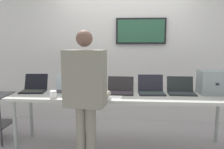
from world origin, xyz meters
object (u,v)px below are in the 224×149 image
object	(u,v)px
equipment_box	(213,82)
laptop_station_2	(92,88)
person	(85,89)
laptop_station_3	(120,89)
laptop_station_0	(34,88)
coffee_mug	(53,94)
laptop_station_1	(63,88)
laptop_station_4	(151,89)
workbench	(121,98)
laptop_station_5	(181,90)

from	to	relation	value
equipment_box	laptop_station_2	bearing A→B (deg)	-179.58
person	laptop_station_3	bearing A→B (deg)	62.58
laptop_station_2	person	bearing A→B (deg)	-86.44
laptop_station_0	laptop_station_2	xyz separation A→B (m)	(0.88, 0.02, 0.00)
laptop_station_2	coffee_mug	world-z (taller)	laptop_station_2
equipment_box	laptop_station_0	size ratio (longest dim) A/B	1.04
equipment_box	person	world-z (taller)	person
laptop_station_1	laptop_station_4	distance (m)	1.28
laptop_station_2	equipment_box	bearing A→B (deg)	0.42
workbench	laptop_station_4	bearing A→B (deg)	13.19
laptop_station_3	laptop_station_4	bearing A→B (deg)	2.44
laptop_station_1	laptop_station_0	bearing A→B (deg)	177.44
laptop_station_5	laptop_station_4	bearing A→B (deg)	-177.72
laptop_station_4	person	distance (m)	1.09
laptop_station_2	laptop_station_5	size ratio (longest dim) A/B	0.91
laptop_station_3	person	world-z (taller)	person
laptop_station_0	laptop_station_5	bearing A→B (deg)	0.33
laptop_station_3	equipment_box	bearing A→B (deg)	2.30
laptop_station_4	laptop_station_5	world-z (taller)	laptop_station_4
workbench	laptop_station_5	size ratio (longest dim) A/B	8.18
laptop_station_5	laptop_station_0	bearing A→B (deg)	-179.67
workbench	person	bearing A→B (deg)	-121.31
laptop_station_4	person	size ratio (longest dim) A/B	0.23
laptop_station_5	workbench	bearing A→B (deg)	-172.15
laptop_station_0	coffee_mug	world-z (taller)	laptop_station_0
workbench	person	distance (m)	0.77
workbench	laptop_station_2	size ratio (longest dim) A/B	8.94
laptop_station_3	coffee_mug	size ratio (longest dim) A/B	4.10
laptop_station_0	coffee_mug	distance (m)	0.55
workbench	coffee_mug	size ratio (longest dim) A/B	32.60
person	laptop_station_4	bearing A→B (deg)	41.77
laptop_station_1	coffee_mug	size ratio (longest dim) A/B	3.38
equipment_box	laptop_station_3	distance (m)	1.32
laptop_station_4	person	xyz separation A→B (m)	(-0.81, -0.72, 0.15)
equipment_box	person	bearing A→B (deg)	-155.71
laptop_station_2	workbench	bearing A→B (deg)	-16.04
laptop_station_5	coffee_mug	bearing A→B (deg)	-168.05
laptop_station_1	laptop_station_4	size ratio (longest dim) A/B	0.85
laptop_station_2	laptop_station_5	distance (m)	1.28
person	coffee_mug	bearing A→B (deg)	143.76
laptop_station_0	laptop_station_5	size ratio (longest dim) A/B	0.98
laptop_station_2	laptop_station_3	xyz separation A→B (m)	(0.41, -0.04, -0.00)
laptop_station_1	laptop_station_2	distance (m)	0.43
laptop_station_4	coffee_mug	distance (m)	1.36
person	laptop_station_5	bearing A→B (deg)	30.96
equipment_box	laptop_station_2	distance (m)	1.72
equipment_box	laptop_station_1	world-z (taller)	equipment_box
equipment_box	laptop_station_5	size ratio (longest dim) A/B	1.02
laptop_station_3	coffee_mug	xyz separation A→B (m)	(-0.87, -0.33, -0.01)
laptop_station_5	coffee_mug	xyz separation A→B (m)	(-1.74, -0.37, -0.01)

